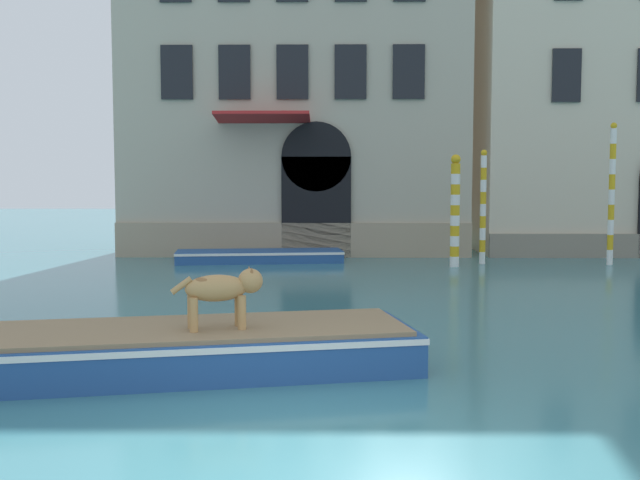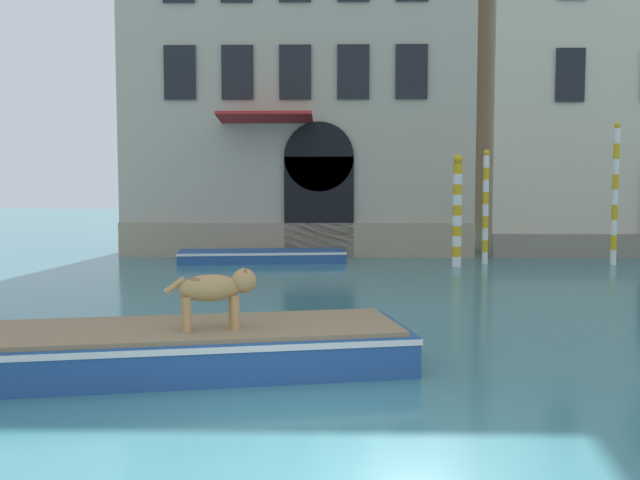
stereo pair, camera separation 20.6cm
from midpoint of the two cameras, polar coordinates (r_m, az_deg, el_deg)
The scene contains 8 objects.
ground_plane at distance 7.09m, azimuth 0.52°, elevation -16.96°, with size 120.00×120.00×0.00m, color teal.
palazzo_left at distance 28.26m, azimuth -2.00°, elevation 11.84°, with size 11.96×7.40×12.35m.
boat_foreground at distance 10.55m, azimuth -17.87°, elevation -8.10°, with size 9.08×3.82×0.61m.
dog_on_deck at distance 10.13m, azimuth -7.98°, elevation -3.71°, with size 1.21×0.60×0.83m.
boat_moored_near_palazzo at distance 23.75m, azimuth -4.88°, elevation -1.20°, with size 5.37×2.07×0.37m.
mooring_pole_0 at distance 23.58m, azimuth 12.07°, elevation 2.51°, with size 0.19×0.19×3.52m.
mooring_pole_1 at distance 22.66m, azimuth 10.00°, elevation 2.26°, with size 0.29×0.29×3.35m.
mooring_pole_3 at distance 24.44m, azimuth 21.11°, elevation 3.32°, with size 0.19×0.19×4.33m.
Camera 1 is at (-0.07, -6.60, 2.61)m, focal length 42.00 mm.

